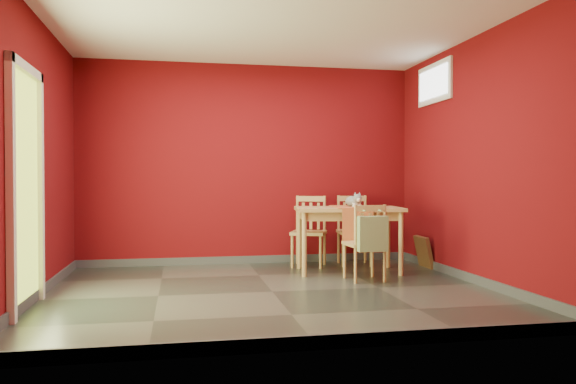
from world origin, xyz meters
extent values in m
plane|color=#2D342D|center=(0.00, 0.00, 0.00)|extent=(4.50, 4.50, 0.00)
plane|color=#610A0E|center=(0.00, 2.00, 1.35)|extent=(4.50, 0.00, 4.50)
plane|color=#610A0E|center=(0.00, -2.00, 1.35)|extent=(4.50, 0.00, 4.50)
plane|color=#610A0E|center=(-2.25, 0.00, 1.35)|extent=(0.00, 4.00, 4.00)
plane|color=#610A0E|center=(2.25, 0.00, 1.35)|extent=(0.00, 4.00, 4.00)
plane|color=white|center=(0.00, 0.00, 2.70)|extent=(4.50, 4.50, 0.00)
cube|color=#3F4244|center=(0.00, 1.99, 0.05)|extent=(4.50, 0.02, 0.10)
cube|color=#3F4244|center=(0.00, -1.99, 0.05)|extent=(4.50, 0.02, 0.10)
cube|color=#3F4244|center=(-2.24, 0.00, 0.05)|extent=(0.03, 4.00, 0.10)
cube|color=#3F4244|center=(2.24, 0.00, 0.05)|extent=(0.03, 4.00, 0.10)
cube|color=#B7D838|center=(-2.24, -0.40, 1.02)|extent=(0.02, 0.85, 2.05)
cube|color=white|center=(-2.21, -0.86, 1.06)|extent=(0.06, 0.08, 2.13)
cube|color=white|center=(-2.21, 0.06, 1.06)|extent=(0.06, 0.08, 2.13)
cube|color=white|center=(-2.21, -0.40, 2.09)|extent=(0.06, 1.01, 0.08)
cube|color=white|center=(2.23, 1.00, 2.35)|extent=(0.03, 0.90, 0.50)
cube|color=white|center=(2.21, 1.00, 2.35)|extent=(0.02, 0.76, 0.36)
cube|color=silver|center=(1.60, 1.99, 0.30)|extent=(0.08, 0.02, 0.12)
cube|color=tan|center=(1.12, 1.03, 0.78)|extent=(1.36, 0.89, 0.04)
cube|color=tan|center=(1.12, 1.03, 0.70)|extent=(1.22, 0.75, 0.11)
cylinder|color=tan|center=(0.51, 0.79, 0.38)|extent=(0.06, 0.06, 0.76)
cylinder|color=tan|center=(0.58, 1.41, 0.38)|extent=(0.06, 0.06, 0.76)
cylinder|color=tan|center=(1.65, 0.66, 0.38)|extent=(0.06, 0.06, 0.76)
cylinder|color=tan|center=(1.72, 1.27, 0.38)|extent=(0.06, 0.06, 0.76)
cube|color=#B75B2F|center=(1.12, 1.03, 0.80)|extent=(0.46, 0.80, 0.01)
cube|color=#B75B2F|center=(1.12, 0.65, 0.61)|extent=(0.37, 0.05, 0.38)
cube|color=tan|center=(0.74, 1.58, 0.44)|extent=(0.56, 0.56, 0.04)
cylinder|color=tan|center=(0.50, 1.48, 0.21)|extent=(0.04, 0.04, 0.42)
cylinder|color=tan|center=(0.64, 1.82, 0.21)|extent=(0.04, 0.04, 0.42)
cylinder|color=tan|center=(0.84, 1.33, 0.21)|extent=(0.04, 0.04, 0.42)
cylinder|color=tan|center=(0.98, 1.68, 0.21)|extent=(0.04, 0.04, 0.42)
cylinder|color=tan|center=(0.64, 1.82, 0.69)|extent=(0.04, 0.04, 0.46)
cylinder|color=tan|center=(0.98, 1.68, 0.69)|extent=(0.04, 0.04, 0.46)
cube|color=tan|center=(0.81, 1.75, 0.88)|extent=(0.37, 0.18, 0.07)
cube|color=tan|center=(0.72, 1.79, 0.65)|extent=(0.04, 0.03, 0.36)
cube|color=tan|center=(0.81, 1.75, 0.65)|extent=(0.04, 0.03, 0.36)
cube|color=tan|center=(0.91, 1.71, 0.65)|extent=(0.04, 0.03, 0.36)
cube|color=tan|center=(1.37, 1.59, 0.44)|extent=(0.48, 0.48, 0.04)
cylinder|color=tan|center=(1.17, 1.42, 0.21)|extent=(0.04, 0.04, 0.42)
cylinder|color=tan|center=(1.21, 1.79, 0.21)|extent=(0.04, 0.04, 0.42)
cylinder|color=tan|center=(1.54, 1.38, 0.21)|extent=(0.04, 0.04, 0.42)
cylinder|color=tan|center=(1.58, 1.75, 0.21)|extent=(0.04, 0.04, 0.42)
cylinder|color=tan|center=(1.21, 1.79, 0.69)|extent=(0.04, 0.04, 0.46)
cylinder|color=tan|center=(1.58, 1.75, 0.69)|extent=(0.04, 0.04, 0.46)
cube|color=tan|center=(1.40, 1.77, 0.88)|extent=(0.39, 0.08, 0.07)
cube|color=tan|center=(1.29, 1.78, 0.65)|extent=(0.04, 0.02, 0.36)
cube|color=tan|center=(1.40, 1.77, 0.65)|extent=(0.04, 0.02, 0.36)
cube|color=tan|center=(1.50, 1.76, 0.65)|extent=(0.04, 0.02, 0.36)
cube|color=tan|center=(1.13, 0.45, 0.41)|extent=(0.42, 0.42, 0.04)
cylinder|color=tan|center=(1.29, 0.63, 0.20)|extent=(0.03, 0.03, 0.39)
cylinder|color=tan|center=(1.31, 0.29, 0.20)|extent=(0.03, 0.03, 0.39)
cylinder|color=tan|center=(0.95, 0.61, 0.20)|extent=(0.03, 0.03, 0.39)
cylinder|color=tan|center=(0.97, 0.27, 0.20)|extent=(0.03, 0.03, 0.39)
cylinder|color=tan|center=(1.31, 0.29, 0.64)|extent=(0.03, 0.03, 0.43)
cylinder|color=tan|center=(0.97, 0.27, 0.64)|extent=(0.03, 0.03, 0.43)
cube|color=tan|center=(1.14, 0.28, 0.82)|extent=(0.36, 0.06, 0.07)
cube|color=tan|center=(1.23, 0.29, 0.61)|extent=(0.03, 0.02, 0.33)
cube|color=tan|center=(1.14, 0.28, 0.61)|extent=(0.03, 0.02, 0.33)
cube|color=tan|center=(1.04, 0.28, 0.61)|extent=(0.03, 0.02, 0.33)
cube|color=#85A066|center=(1.14, 0.20, 0.55)|extent=(0.32, 0.10, 0.38)
cylinder|color=#85A066|center=(1.05, 0.26, 0.80)|extent=(0.02, 0.16, 0.02)
cylinder|color=#85A066|center=(1.23, 0.26, 0.80)|extent=(0.02, 0.16, 0.02)
cube|color=brown|center=(2.19, 1.20, 0.20)|extent=(0.14, 0.41, 0.40)
cube|color=black|center=(2.19, 1.20, 0.20)|extent=(0.09, 0.28, 0.28)
camera|label=1|loc=(-0.91, -5.58, 1.12)|focal=35.00mm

